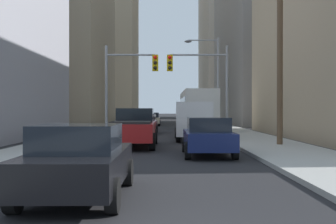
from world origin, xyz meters
TOP-DOWN VIEW (x-y plane):
  - sidewalk_left at (-5.15, 50.00)m, footprint 3.65×160.00m
  - sidewalk_right at (5.15, 50.00)m, footprint 3.65×160.00m
  - city_bus at (2.60, 31.50)m, footprint 2.67×11.51m
  - pickup_truck_red at (-1.58, 15.95)m, footprint 2.20×5.41m
  - cargo_van_white at (1.60, 20.39)m, footprint 2.16×5.27m
  - sedan_black at (-1.74, 4.27)m, footprint 1.95×4.21m
  - sedan_navy at (1.67, 12.09)m, footprint 1.95×4.20m
  - sedan_maroon at (-1.71, 27.77)m, footprint 1.95×4.22m
  - sedan_beige at (-1.78, 42.80)m, footprint 1.95×4.25m
  - traffic_signal_near_left at (-2.46, 22.50)m, footprint 3.46×0.44m
  - traffic_signal_near_right at (2.21, 22.50)m, footprint 4.00×0.44m
  - utility_pole_right at (5.52, 15.74)m, footprint 2.20×0.28m
  - street_lamp_right at (3.57, 28.07)m, footprint 2.72×0.32m
  - building_left_mid_office at (-19.66, 50.04)m, footprint 22.89×20.19m
  - building_left_far_tower at (-15.56, 88.90)m, footprint 16.62×18.44m
  - building_right_mid_block at (16.87, 50.78)m, footprint 18.29×25.77m
  - building_right_far_highrise at (17.11, 91.89)m, footprint 17.76×27.76m

SIDE VIEW (x-z plane):
  - sidewalk_left at x=-5.15m, z-range 0.00..0.15m
  - sidewalk_right at x=5.15m, z-range 0.00..0.15m
  - sedan_black at x=-1.74m, z-range 0.01..1.53m
  - sedan_navy at x=1.67m, z-range 0.01..1.53m
  - sedan_maroon at x=-1.71m, z-range 0.01..1.53m
  - sedan_beige at x=-1.78m, z-range 0.01..1.53m
  - pickup_truck_red at x=-1.58m, z-range -0.02..1.88m
  - cargo_van_white at x=1.60m, z-range 0.16..2.42m
  - city_bus at x=2.60m, z-range 0.23..3.63m
  - traffic_signal_near_left at x=-2.46m, z-range 1.03..7.03m
  - traffic_signal_near_right at x=2.21m, z-range 1.05..7.05m
  - street_lamp_right at x=3.57m, z-range 0.83..8.33m
  - utility_pole_right at x=5.52m, z-range 0.27..9.29m
  - building_left_mid_office at x=-19.66m, z-range 0.00..26.83m
  - building_right_mid_block at x=16.87m, z-range 0.00..29.91m
  - building_right_far_highrise at x=17.11m, z-range 0.00..50.34m
  - building_left_far_tower at x=-15.56m, z-range 0.00..52.74m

